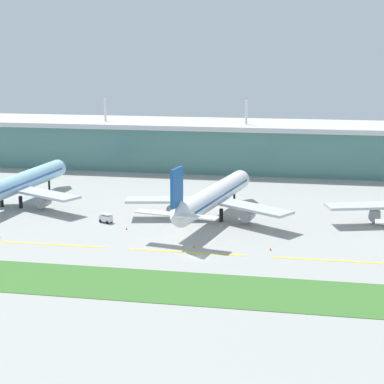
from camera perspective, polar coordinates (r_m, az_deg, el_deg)
ground_plane at (r=148.61m, az=0.50°, el=-5.77°), size 600.00×600.00×0.00m
terminal_building at (r=255.13m, az=4.89°, el=4.10°), size 288.00×34.00×27.60m
airliner_near at (r=201.72m, az=-15.56°, el=0.56°), size 48.66×68.15×18.90m
airliner_middle at (r=179.50m, az=1.80°, el=-0.42°), size 47.89×59.90×18.90m
taxiway_stripe_mid_west at (r=161.48m, az=-12.40°, el=-4.56°), size 28.00×0.70×0.04m
taxiway_stripe_centre at (r=151.84m, az=-0.43°, el=-5.36°), size 28.00×0.70×0.04m
taxiway_stripe_mid_east at (r=149.49m, az=12.54°, el=-5.96°), size 28.00×0.70×0.04m
grass_verge at (r=130.27m, az=-1.03°, el=-8.43°), size 300.00×18.00×0.10m
baggage_cart at (r=178.62m, az=-7.62°, el=-2.31°), size 4.02×3.20×2.48m
safety_cone_left_wingtip at (r=154.31m, az=6.94°, el=-5.03°), size 0.56×0.56×0.70m
safety_cone_nose_front at (r=171.34m, az=-5.80°, el=-3.22°), size 0.56×0.56×0.70m
safety_cone_right_wingtip at (r=155.41m, az=0.13°, el=-4.80°), size 0.56×0.56×0.70m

